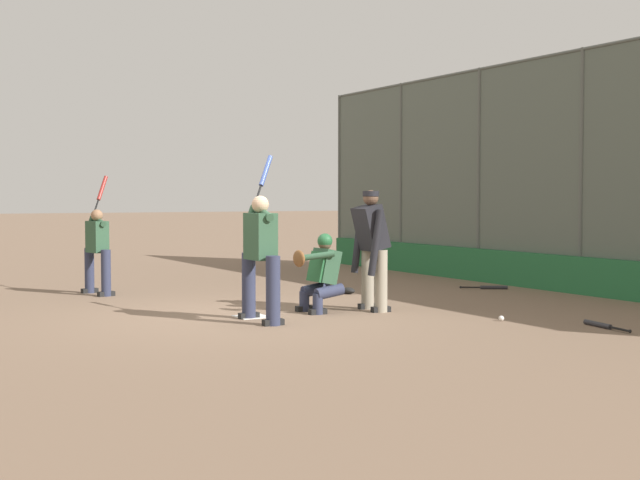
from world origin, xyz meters
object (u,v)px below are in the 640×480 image
Objects in this scene: batter_on_deck at (97,248)px; baseball_loose at (501,318)px; spare_bat_near_backstop at (490,287)px; umpire_home at (371,246)px; spare_bat_by_padding at (601,325)px; batter_at_plate at (261,253)px; catcher_behind_plate at (320,271)px; fielding_glove_on_dirt at (347,291)px.

batter_on_deck is 27.51× the size of baseball_loose.
spare_bat_near_backstop is (-2.58, -6.40, -0.76)m from batter_on_deck.
batter_on_deck is 6.94m from spare_bat_near_backstop.
umpire_home is 1.96× the size of spare_bat_by_padding.
umpire_home reaches higher than spare_bat_by_padding.
catcher_behind_plate is (0.47, -1.17, -0.33)m from batter_at_plate.
baseball_loose is at bearing -118.23° from batter_at_plate.
umpire_home is 23.76× the size of baseball_loose.
batter_at_plate is at bearing -129.82° from spare_bat_near_backstop.
umpire_home is 3.90m from spare_bat_near_backstop.
batter_at_plate is at bearing 110.97° from catcher_behind_plate.
batter_on_deck is 7.05m from baseball_loose.
batter_at_plate is 1.93m from umpire_home.
batter_at_plate reaches higher than batter_on_deck.
catcher_behind_plate reaches higher than fielding_glove_on_dirt.
batter_at_plate is at bearing -176.71° from batter_on_deck.
umpire_home is (-0.21, -0.73, 0.36)m from catcher_behind_plate.
spare_bat_near_backstop and spare_bat_by_padding have the same top height.
batter_on_deck is (4.08, 2.91, -0.16)m from umpire_home.
spare_bat_by_padding is (-2.85, -1.64, -0.91)m from umpire_home.
catcher_behind_plate is at bearing 78.37° from umpire_home.
batter_at_plate is 3.34m from baseball_loose.
fielding_glove_on_dirt reaches higher than spare_bat_by_padding.
spare_bat_near_backstop is at bearing -121.72° from batter_on_deck.
catcher_behind_plate is 15.35× the size of baseball_loose.
spare_bat_by_padding is at bearing -145.43° from umpire_home.
catcher_behind_plate is at bearing 39.96° from baseball_loose.
catcher_behind_plate is 4.45m from spare_bat_near_backstop.
spare_bat_near_backstop is at bearing -62.08° from umpire_home.
baseball_loose reaches higher than spare_bat_near_backstop.
fielding_glove_on_dirt reaches higher than spare_bat_near_backstop.
umpire_home is at bearing 157.90° from fielding_glove_on_dirt.
catcher_behind_plate is 0.85m from umpire_home.
umpire_home is at bearing -124.59° from spare_bat_near_backstop.
umpire_home is 5.02m from batter_on_deck.
baseball_loose is at bearing -178.88° from fielding_glove_on_dirt.
catcher_behind_plate is 3.77× the size of fielding_glove_on_dirt.
umpire_home reaches higher than baseball_loose.
baseball_loose is at bearing -156.47° from batter_on_deck.
batter_on_deck is (4.34, 1.01, -0.13)m from batter_at_plate.
spare_bat_near_backstop is at bearing -74.00° from catcher_behind_plate.
catcher_behind_plate is at bearing 139.98° from fielding_glove_on_dirt.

